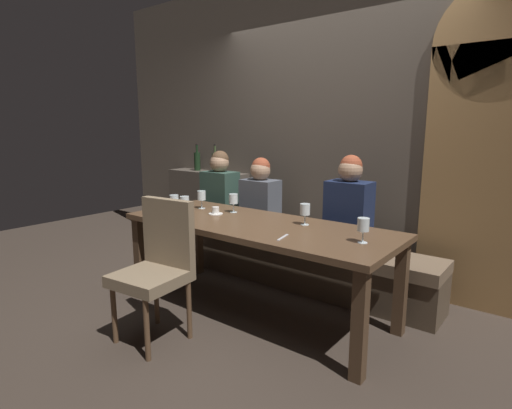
{
  "coord_description": "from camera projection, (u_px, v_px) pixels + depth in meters",
  "views": [
    {
      "loc": [
        1.89,
        -2.42,
        1.47
      ],
      "look_at": [
        -0.15,
        0.19,
        0.84
      ],
      "focal_mm": 28.43,
      "sensor_mm": 36.0,
      "label": 1
    }
  ],
  "objects": [
    {
      "name": "dining_table",
      "position": [
        256.0,
        234.0,
        3.17
      ],
      "size": [
        2.2,
        0.84,
        0.74
      ],
      "color": "#493422",
      "rests_on": "ground"
    },
    {
      "name": "wine_glass_end_left",
      "position": [
        233.0,
        199.0,
        3.51
      ],
      "size": [
        0.08,
        0.08,
        0.16
      ],
      "color": "silver",
      "rests_on": "dining_table"
    },
    {
      "name": "wine_glass_far_right",
      "position": [
        174.0,
        200.0,
        3.46
      ],
      "size": [
        0.08,
        0.08,
        0.16
      ],
      "color": "silver",
      "rests_on": "dining_table"
    },
    {
      "name": "back_counter",
      "position": [
        208.0,
        210.0,
        4.94
      ],
      "size": [
        1.1,
        0.28,
        0.95
      ],
      "primitive_type": "cube",
      "color": "#494138",
      "rests_on": "ground"
    },
    {
      "name": "fork_on_table",
      "position": [
        283.0,
        237.0,
        2.72
      ],
      "size": [
        0.05,
        0.17,
        0.01
      ],
      "primitive_type": "cube",
      "rotation": [
        0.0,
        0.0,
        0.2
      ],
      "color": "silver",
      "rests_on": "dining_table"
    },
    {
      "name": "banquette_bench",
      "position": [
        302.0,
        262.0,
        3.79
      ],
      "size": [
        2.5,
        0.44,
        0.45
      ],
      "color": "#4A3C2E",
      "rests_on": "ground"
    },
    {
      "name": "diner_far_end",
      "position": [
        349.0,
        205.0,
        3.38
      ],
      "size": [
        0.36,
        0.24,
        0.8
      ],
      "color": "#192342",
      "rests_on": "banquette_bench"
    },
    {
      "name": "wine_bottle_pale_label",
      "position": [
        215.0,
        162.0,
        4.79
      ],
      "size": [
        0.08,
        0.08,
        0.33
      ],
      "color": "#384728",
      "rests_on": "back_counter"
    },
    {
      "name": "diner_redhead",
      "position": [
        220.0,
        190.0,
        4.27
      ],
      "size": [
        0.36,
        0.24,
        0.78
      ],
      "color": "#2D473D",
      "rests_on": "banquette_bench"
    },
    {
      "name": "wine_bottle_dark_red",
      "position": [
        197.0,
        161.0,
        4.94
      ],
      "size": [
        0.08,
        0.08,
        0.33
      ],
      "color": "black",
      "rests_on": "back_counter"
    },
    {
      "name": "wine_glass_center_front",
      "position": [
        363.0,
        225.0,
        2.58
      ],
      "size": [
        0.08,
        0.08,
        0.16
      ],
      "color": "silver",
      "rests_on": "dining_table"
    },
    {
      "name": "wine_glass_center_back",
      "position": [
        305.0,
        210.0,
        3.06
      ],
      "size": [
        0.08,
        0.08,
        0.16
      ],
      "color": "silver",
      "rests_on": "dining_table"
    },
    {
      "name": "wine_glass_far_left",
      "position": [
        201.0,
        196.0,
        3.69
      ],
      "size": [
        0.08,
        0.08,
        0.16
      ],
      "color": "silver",
      "rests_on": "dining_table"
    },
    {
      "name": "diner_bearded",
      "position": [
        260.0,
        197.0,
        4.02
      ],
      "size": [
        0.36,
        0.24,
        0.73
      ],
      "color": "#4C515B",
      "rests_on": "banquette_bench"
    },
    {
      "name": "back_wall_tiled",
      "position": [
        333.0,
        124.0,
        3.95
      ],
      "size": [
        6.0,
        0.12,
        3.0
      ],
      "primitive_type": "cube",
      "color": "brown",
      "rests_on": "ground"
    },
    {
      "name": "espresso_cup",
      "position": [
        216.0,
        211.0,
        3.46
      ],
      "size": [
        0.12,
        0.12,
        0.06
      ],
      "color": "white",
      "rests_on": "dining_table"
    },
    {
      "name": "wine_glass_end_right",
      "position": [
        185.0,
        202.0,
        3.39
      ],
      "size": [
        0.08,
        0.08,
        0.16
      ],
      "color": "silver",
      "rests_on": "dining_table"
    },
    {
      "name": "chair_near_side",
      "position": [
        158.0,
        261.0,
        2.81
      ],
      "size": [
        0.49,
        0.49,
        0.98
      ],
      "color": "brown",
      "rests_on": "ground"
    },
    {
      "name": "ground",
      "position": [
        256.0,
        311.0,
        3.29
      ],
      "size": [
        9.0,
        9.0,
        0.0
      ],
      "primitive_type": "plane",
      "color": "#382D26"
    },
    {
      "name": "arched_door",
      "position": [
        487.0,
        141.0,
        3.11
      ],
      "size": [
        0.9,
        0.05,
        2.55
      ],
      "color": "olive",
      "rests_on": "ground"
    }
  ]
}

